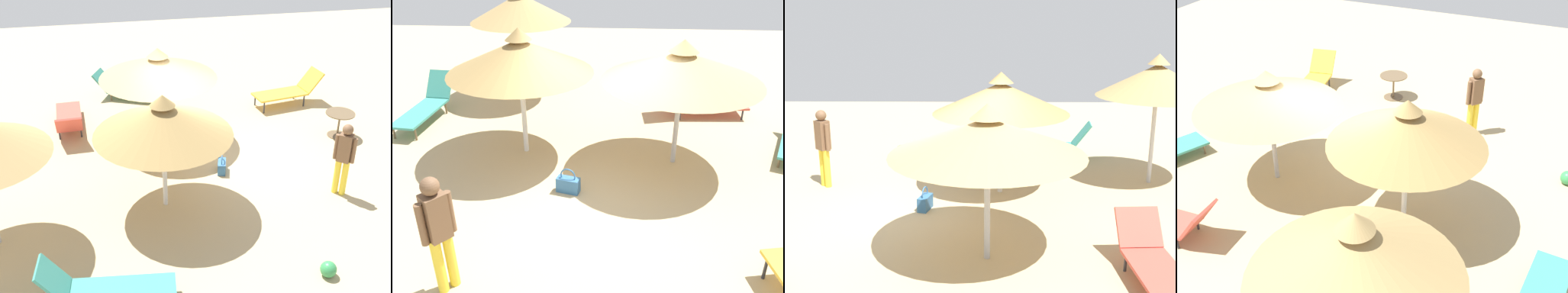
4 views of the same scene
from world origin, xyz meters
The scene contains 9 objects.
ground centered at (0.00, 0.00, -0.05)m, with size 24.00×24.00×0.10m, color tan.
parasol_umbrella_back centered at (-0.89, -1.51, 1.97)m, with size 2.73×2.73×2.48m.
parasol_umbrella_far_right centered at (-0.63, 1.41, 1.91)m, with size 2.87×2.87×2.39m.
parasol_umbrella_front centered at (-4.15, -2.14, 2.24)m, with size 2.51×2.51×2.78m.
lounge_chair_edge centered at (-2.24, -4.09, 0.39)m, with size 2.20×0.81×0.91m.
lounge_chair_far_left centered at (-2.92, 2.24, 0.34)m, with size 0.77×2.16×0.80m.
person_standing_near_left centered at (2.82, -1.80, 0.94)m, with size 0.36×0.34×1.65m.
handbag centered at (0.54, -0.51, 0.15)m, with size 0.27×0.43×0.46m.
beach_ball centered at (1.58, -4.13, 0.14)m, with size 0.29×0.29×0.29m, color #338C4C.
Camera 3 is at (-0.63, 8.47, 3.67)m, focal length 46.91 mm.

